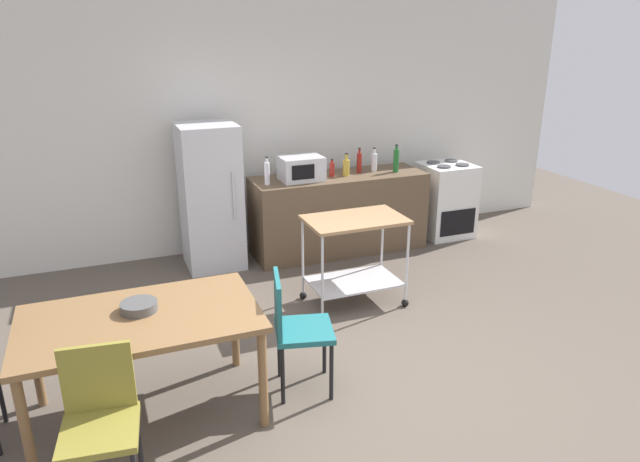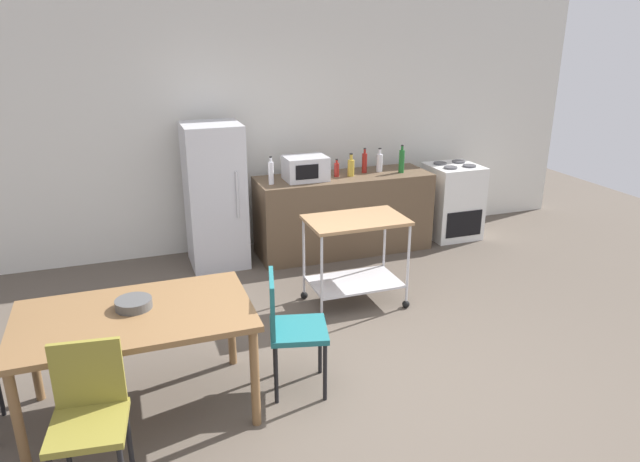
{
  "view_description": "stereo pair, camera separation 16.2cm",
  "coord_description": "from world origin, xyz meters",
  "px_view_note": "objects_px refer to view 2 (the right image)",
  "views": [
    {
      "loc": [
        -1.64,
        -3.23,
        2.5
      ],
      "look_at": [
        0.11,
        1.2,
        0.8
      ],
      "focal_mm": 32.44,
      "sensor_mm": 36.0,
      "label": 1
    },
    {
      "loc": [
        -1.49,
        -3.29,
        2.5
      ],
      "look_at": [
        0.11,
        1.2,
        0.8
      ],
      "focal_mm": 32.44,
      "sensor_mm": 36.0,
      "label": 2
    }
  ],
  "objects_px": {
    "dining_table": "(135,324)",
    "bottle_sesame_oil": "(364,162)",
    "bottle_soda": "(271,172)",
    "bottle_sparkling_water": "(351,167)",
    "fruit_bowl": "(134,304)",
    "chair_olive": "(89,412)",
    "kitchen_cart": "(355,247)",
    "bottle_hot_sauce": "(337,169)",
    "stove_oven": "(452,201)",
    "microwave": "(306,168)",
    "bottle_soy_sauce": "(402,161)",
    "bottle_vinegar": "(379,162)",
    "chair_teal": "(289,324)",
    "refrigerator": "(215,196)"
  },
  "relations": [
    {
      "from": "kitchen_cart",
      "to": "stove_oven",
      "type": "bearing_deg",
      "value": 35.75
    },
    {
      "from": "dining_table",
      "to": "chair_olive",
      "type": "height_order",
      "value": "chair_olive"
    },
    {
      "from": "chair_olive",
      "to": "kitchen_cart",
      "type": "distance_m",
      "value": 2.82
    },
    {
      "from": "refrigerator",
      "to": "bottle_sparkling_water",
      "type": "relative_size",
      "value": 6.01
    },
    {
      "from": "bottle_soda",
      "to": "bottle_soy_sauce",
      "type": "xyz_separation_m",
      "value": [
        1.54,
        -0.0,
        0.01
      ]
    },
    {
      "from": "fruit_bowl",
      "to": "bottle_hot_sauce",
      "type": "bearing_deg",
      "value": 44.58
    },
    {
      "from": "stove_oven",
      "to": "refrigerator",
      "type": "distance_m",
      "value": 2.92
    },
    {
      "from": "bottle_soda",
      "to": "bottle_sparkling_water",
      "type": "xyz_separation_m",
      "value": [
        0.94,
        0.04,
        -0.03
      ]
    },
    {
      "from": "kitchen_cart",
      "to": "microwave",
      "type": "distance_m",
      "value": 1.37
    },
    {
      "from": "chair_olive",
      "to": "bottle_soy_sauce",
      "type": "distance_m",
      "value": 4.48
    },
    {
      "from": "bottle_sparkling_water",
      "to": "chair_teal",
      "type": "bearing_deg",
      "value": -121.27
    },
    {
      "from": "kitchen_cart",
      "to": "fruit_bowl",
      "type": "height_order",
      "value": "kitchen_cart"
    },
    {
      "from": "dining_table",
      "to": "bottle_soy_sauce",
      "type": "xyz_separation_m",
      "value": [
        3.08,
        2.27,
        0.37
      ]
    },
    {
      "from": "dining_table",
      "to": "kitchen_cart",
      "type": "bearing_deg",
      "value": 27.34
    },
    {
      "from": "chair_olive",
      "to": "chair_teal",
      "type": "xyz_separation_m",
      "value": [
        1.31,
        0.57,
        0.0
      ]
    },
    {
      "from": "kitchen_cart",
      "to": "bottle_vinegar",
      "type": "height_order",
      "value": "bottle_vinegar"
    },
    {
      "from": "refrigerator",
      "to": "bottle_sparkling_water",
      "type": "xyz_separation_m",
      "value": [
        1.52,
        -0.14,
        0.23
      ]
    },
    {
      "from": "chair_teal",
      "to": "bottle_sparkling_water",
      "type": "height_order",
      "value": "bottle_sparkling_water"
    },
    {
      "from": "kitchen_cart",
      "to": "bottle_sparkling_water",
      "type": "distance_m",
      "value": 1.44
    },
    {
      "from": "dining_table",
      "to": "bottle_soy_sauce",
      "type": "bearing_deg",
      "value": 36.39
    },
    {
      "from": "chair_olive",
      "to": "bottle_soda",
      "type": "bearing_deg",
      "value": 64.99
    },
    {
      "from": "stove_oven",
      "to": "kitchen_cart",
      "type": "bearing_deg",
      "value": -144.25
    },
    {
      "from": "microwave",
      "to": "bottle_soy_sauce",
      "type": "bearing_deg",
      "value": -2.59
    },
    {
      "from": "dining_table",
      "to": "chair_olive",
      "type": "xyz_separation_m",
      "value": [
        -0.29,
        -0.64,
        -0.15
      ]
    },
    {
      "from": "dining_table",
      "to": "bottle_vinegar",
      "type": "relative_size",
      "value": 5.46
    },
    {
      "from": "refrigerator",
      "to": "bottle_vinegar",
      "type": "relative_size",
      "value": 5.65
    },
    {
      "from": "bottle_hot_sauce",
      "to": "chair_olive",
      "type": "bearing_deg",
      "value": -131.02
    },
    {
      "from": "bottle_hot_sauce",
      "to": "fruit_bowl",
      "type": "xyz_separation_m",
      "value": [
        -2.3,
        -2.27,
        -0.2
      ]
    },
    {
      "from": "microwave",
      "to": "refrigerator",
      "type": "bearing_deg",
      "value": 172.34
    },
    {
      "from": "fruit_bowl",
      "to": "stove_oven",
      "type": "bearing_deg",
      "value": 30.82
    },
    {
      "from": "stove_oven",
      "to": "bottle_vinegar",
      "type": "bearing_deg",
      "value": 178.39
    },
    {
      "from": "fruit_bowl",
      "to": "bottle_sparkling_water",
      "type": "bearing_deg",
      "value": 42.25
    },
    {
      "from": "bottle_sesame_oil",
      "to": "bottle_vinegar",
      "type": "bearing_deg",
      "value": -3.53
    },
    {
      "from": "dining_table",
      "to": "microwave",
      "type": "relative_size",
      "value": 3.26
    },
    {
      "from": "kitchen_cart",
      "to": "bottle_sesame_oil",
      "type": "bearing_deg",
      "value": 63.54
    },
    {
      "from": "bottle_soda",
      "to": "bottle_vinegar",
      "type": "height_order",
      "value": "bottle_soda"
    },
    {
      "from": "dining_table",
      "to": "bottle_sesame_oil",
      "type": "relative_size",
      "value": 5.26
    },
    {
      "from": "chair_olive",
      "to": "kitchen_cart",
      "type": "height_order",
      "value": "chair_olive"
    },
    {
      "from": "kitchen_cart",
      "to": "bottle_vinegar",
      "type": "distance_m",
      "value": 1.68
    },
    {
      "from": "microwave",
      "to": "chair_olive",
      "type": "bearing_deg",
      "value": -126.91
    },
    {
      "from": "chair_teal",
      "to": "bottle_hot_sauce",
      "type": "height_order",
      "value": "bottle_hot_sauce"
    },
    {
      "from": "stove_oven",
      "to": "bottle_hot_sauce",
      "type": "xyz_separation_m",
      "value": [
        -1.54,
        -0.03,
        0.53
      ]
    },
    {
      "from": "bottle_sparkling_water",
      "to": "bottle_sesame_oil",
      "type": "height_order",
      "value": "bottle_sesame_oil"
    },
    {
      "from": "stove_oven",
      "to": "bottle_soda",
      "type": "distance_m",
      "value": 2.39
    },
    {
      "from": "microwave",
      "to": "bottle_vinegar",
      "type": "relative_size",
      "value": 1.68
    },
    {
      "from": "microwave",
      "to": "bottle_sparkling_water",
      "type": "xyz_separation_m",
      "value": [
        0.53,
        -0.01,
        -0.03
      ]
    },
    {
      "from": "bottle_sparkling_water",
      "to": "microwave",
      "type": "bearing_deg",
      "value": 179.21
    },
    {
      "from": "microwave",
      "to": "bottle_soy_sauce",
      "type": "xyz_separation_m",
      "value": [
        1.14,
        -0.05,
        0.01
      ]
    },
    {
      "from": "bottle_hot_sauce",
      "to": "bottle_vinegar",
      "type": "distance_m",
      "value": 0.55
    },
    {
      "from": "refrigerator",
      "to": "bottle_soy_sauce",
      "type": "bearing_deg",
      "value": -4.95
    }
  ]
}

